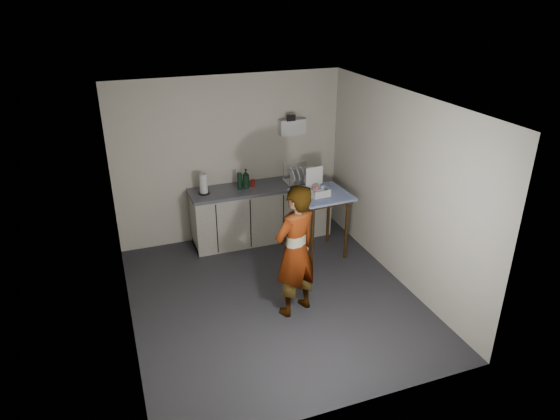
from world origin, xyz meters
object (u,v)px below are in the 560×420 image
object	(u,v)px
side_table	(321,201)
standing_man	(295,251)
bakery_box	(318,189)
soda_can	(253,183)
dark_bottle	(240,181)
kitchen_counter	(261,214)
paper_towel	(203,184)
dish_rack	(297,178)
soap_bottle	(246,179)

from	to	relation	value
side_table	standing_man	bearing A→B (deg)	-129.18
standing_man	bakery_box	world-z (taller)	standing_man
soda_can	dark_bottle	size ratio (longest dim) A/B	0.45
bakery_box	kitchen_counter	bearing A→B (deg)	122.78
soda_can	paper_towel	xyz separation A→B (m)	(-0.78, -0.02, 0.09)
soda_can	bakery_box	xyz separation A→B (m)	(0.74, -0.83, 0.11)
side_table	dish_rack	distance (m)	0.75
standing_man	soap_bottle	world-z (taller)	standing_man
side_table	dark_bottle	size ratio (longest dim) A/B	3.84
paper_towel	bakery_box	bearing A→B (deg)	-28.10
soda_can	dish_rack	size ratio (longest dim) A/B	0.27
dark_bottle	paper_towel	world-z (taller)	paper_towel
soap_bottle	dish_rack	xyz separation A→B (m)	(0.84, -0.04, -0.09)
side_table	soda_can	bearing A→B (deg)	132.01
dish_rack	bakery_box	size ratio (longest dim) A/B	1.12
kitchen_counter	soap_bottle	bearing A→B (deg)	-178.36
dish_rack	soap_bottle	bearing A→B (deg)	176.95
side_table	soap_bottle	xyz separation A→B (m)	(-0.93, 0.78, 0.20)
paper_towel	dish_rack	distance (m)	1.50
kitchen_counter	paper_towel	world-z (taller)	paper_towel
standing_man	bakery_box	distance (m)	1.51
soda_can	dark_bottle	distance (m)	0.23
soda_can	dish_rack	xyz separation A→B (m)	(0.72, -0.07, 0.01)
paper_towel	standing_man	bearing A→B (deg)	-71.90
standing_man	soap_bottle	xyz separation A→B (m)	(-0.01, 2.03, 0.21)
bakery_box	paper_towel	bearing A→B (deg)	147.66
paper_towel	kitchen_counter	bearing A→B (deg)	-0.01
dish_rack	dark_bottle	bearing A→B (deg)	177.34
kitchen_counter	side_table	xyz separation A→B (m)	(0.68, -0.79, 0.44)
kitchen_counter	soap_bottle	world-z (taller)	soap_bottle
kitchen_counter	dark_bottle	world-z (taller)	dark_bottle
paper_towel	side_table	bearing A→B (deg)	-26.44
standing_man	soda_can	xyz separation A→B (m)	(0.11, 2.06, 0.11)
bakery_box	dark_bottle	bearing A→B (deg)	135.75
soap_bottle	bakery_box	size ratio (longest dim) A/B	0.81
soap_bottle	side_table	bearing A→B (deg)	-40.16
standing_man	soap_bottle	size ratio (longest dim) A/B	5.51
side_table	paper_towel	xyz separation A→B (m)	(-1.59, 0.79, 0.19)
kitchen_counter	soda_can	bearing A→B (deg)	170.25
standing_man	dark_bottle	size ratio (longest dim) A/B	6.61
paper_towel	dish_rack	world-z (taller)	paper_towel
soda_can	dish_rack	bearing A→B (deg)	-5.81
standing_man	soap_bottle	bearing A→B (deg)	-111.57
side_table	soda_can	distance (m)	1.15
soap_bottle	soda_can	distance (m)	0.15
dark_bottle	dish_rack	world-z (taller)	dish_rack
kitchen_counter	bakery_box	size ratio (longest dim) A/B	5.86
side_table	soda_can	size ratio (longest dim) A/B	8.50
kitchen_counter	dark_bottle	distance (m)	0.70
dark_bottle	bakery_box	distance (m)	1.24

